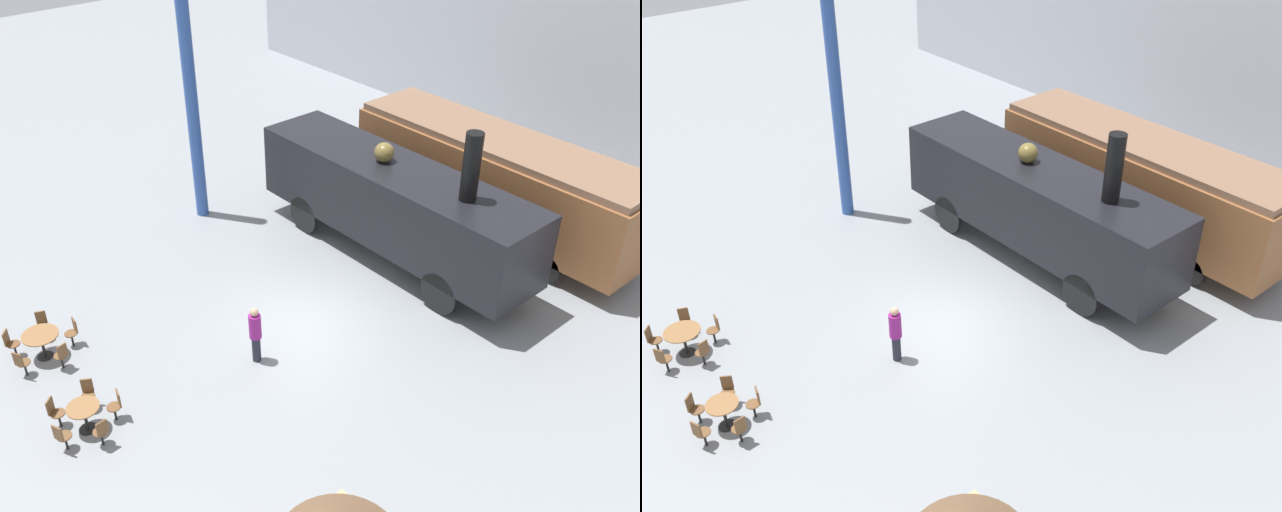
% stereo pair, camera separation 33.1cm
% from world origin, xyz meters
% --- Properties ---
extents(ground_plane, '(80.00, 80.00, 0.00)m').
position_xyz_m(ground_plane, '(0.00, 0.00, 0.00)').
color(ground_plane, gray).
extents(backdrop_wall, '(44.00, 0.15, 9.00)m').
position_xyz_m(backdrop_wall, '(0.00, 15.51, 4.50)').
color(backdrop_wall, '#B2B7C1').
rests_on(backdrop_wall, ground_plane).
extents(passenger_coach_wooden, '(10.84, 2.83, 3.49)m').
position_xyz_m(passenger_coach_wooden, '(0.21, 8.44, 2.04)').
color(passenger_coach_wooden, brown).
rests_on(passenger_coach_wooden, ground_plane).
extents(steam_locomotive, '(10.38, 2.49, 5.37)m').
position_xyz_m(steam_locomotive, '(-0.82, 4.43, 2.10)').
color(steam_locomotive, black).
rests_on(steam_locomotive, ground_plane).
extents(cafe_table_near, '(0.80, 0.80, 0.75)m').
position_xyz_m(cafe_table_near, '(-0.18, -6.81, 0.58)').
color(cafe_table_near, black).
rests_on(cafe_table_near, ground_plane).
extents(cafe_table_mid, '(0.99, 0.99, 0.78)m').
position_xyz_m(cafe_table_mid, '(-3.48, -6.49, 0.64)').
color(cafe_table_mid, black).
rests_on(cafe_table_mid, ground_plane).
extents(cafe_chair_0, '(0.40, 0.39, 0.87)m').
position_xyz_m(cafe_chair_0, '(-0.84, -6.41, 0.51)').
color(cafe_chair_0, black).
rests_on(cafe_chair_0, ground_plane).
extents(cafe_chair_1, '(0.41, 0.40, 0.87)m').
position_xyz_m(cafe_chair_1, '(-0.77, -7.31, 0.51)').
color(cafe_chair_1, black).
rests_on(cafe_chair_1, ground_plane).
extents(cafe_chair_2, '(0.38, 0.40, 0.87)m').
position_xyz_m(cafe_chair_2, '(0.11, -7.52, 0.51)').
color(cafe_chair_2, black).
rests_on(cafe_chair_2, ground_plane).
extents(cafe_chair_3, '(0.36, 0.36, 0.87)m').
position_xyz_m(cafe_chair_3, '(0.59, -6.75, 0.51)').
color(cafe_chair_3, black).
rests_on(cafe_chair_3, ground_plane).
extents(cafe_chair_4, '(0.36, 0.38, 0.87)m').
position_xyz_m(cafe_chair_4, '(-0.01, -6.06, 0.51)').
color(cafe_chair_4, black).
rests_on(cafe_chair_4, ground_plane).
extents(cafe_chair_5, '(0.40, 0.38, 0.87)m').
position_xyz_m(cafe_chair_5, '(-4.28, -6.15, 0.51)').
color(cafe_chair_5, black).
rests_on(cafe_chair_5, ground_plane).
extents(cafe_chair_6, '(0.40, 0.41, 0.87)m').
position_xyz_m(cafe_chair_6, '(-4.05, -7.14, 0.51)').
color(cafe_chair_6, black).
rests_on(cafe_chair_6, ground_plane).
extents(cafe_chair_7, '(0.39, 0.40, 0.87)m').
position_xyz_m(cafe_chair_7, '(-3.03, -7.23, 0.51)').
color(cafe_chair_7, black).
rests_on(cafe_chair_7, ground_plane).
extents(cafe_chair_8, '(0.38, 0.36, 0.87)m').
position_xyz_m(cafe_chair_8, '(-2.63, -6.30, 0.51)').
color(cafe_chair_8, black).
rests_on(cafe_chair_8, ground_plane).
extents(cafe_chair_9, '(0.36, 0.37, 0.87)m').
position_xyz_m(cafe_chair_9, '(-3.40, -5.63, 0.51)').
color(cafe_chair_9, black).
rests_on(cafe_chair_9, ground_plane).
extents(visitor_person, '(0.34, 0.34, 1.77)m').
position_xyz_m(visitor_person, '(0.48, -2.14, 0.97)').
color(visitor_person, '#262633').
rests_on(visitor_person, ground_plane).
extents(support_pillar, '(0.44, 0.44, 8.00)m').
position_xyz_m(support_pillar, '(-7.41, 1.23, 4.00)').
color(support_pillar, '#2D519E').
rests_on(support_pillar, ground_plane).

